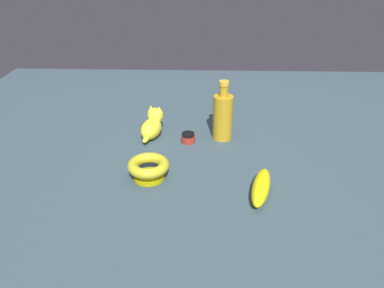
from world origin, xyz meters
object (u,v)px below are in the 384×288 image
Objects in this scene: nail_polish_jar at (188,138)px; bowl at (148,167)px; banana at (261,187)px; bottle_tall at (223,116)px; cat_figurine at (152,125)px.

bowl reaches higher than nail_polish_jar.
nail_polish_jar is at bearing 65.33° from bowl.
bowl reaches higher than banana.
bottle_tall is (0.12, 0.04, 0.07)m from nail_polish_jar.
cat_figurine is at bearing 59.11° from banana.
bowl is 0.79× the size of cat_figurine.
nail_polish_jar is (-0.21, 0.30, -0.01)m from banana.
banana is 1.49× the size of bowl.
nail_polish_jar is at bearing -162.56° from bottle_tall.
banana is at bearing -74.43° from bottle_tall.
bottle_tall reaches higher than bowl.
bottle_tall is at bearing 29.97° from banana.
bowl is at bearing -85.21° from cat_figurine.
bottle_tall is 1.37× the size of cat_figurine.
bowl is (-0.22, -0.27, -0.05)m from bottle_tall.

